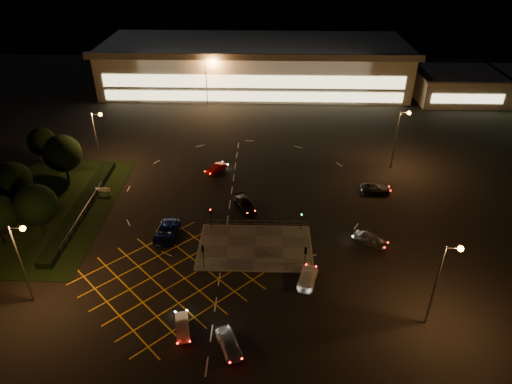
{
  "coord_description": "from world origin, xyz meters",
  "views": [
    {
      "loc": [
        3.4,
        -47.79,
        36.12
      ],
      "look_at": [
        1.82,
        8.31,
        2.0
      ],
      "focal_mm": 32.0,
      "sensor_mm": 36.0,
      "label": 1
    }
  ],
  "objects_px": {
    "signal_nw": "(211,214)",
    "signal_ne": "(302,215)",
    "signal_se": "(305,254)",
    "car_east_grey": "(376,188)",
    "car_circ_red": "(216,168)",
    "car_near_silver": "(229,343)",
    "car_queue_white": "(182,327)",
    "car_left_blue": "(166,232)",
    "signal_sw": "(203,252)",
    "car_far_dkgrey": "(245,205)",
    "car_right_silver": "(370,239)",
    "car_approach_white": "(308,277)"
  },
  "relations": [
    {
      "from": "signal_ne",
      "to": "car_approach_white",
      "type": "distance_m",
      "value": 10.27
    },
    {
      "from": "car_near_silver",
      "to": "car_left_blue",
      "type": "height_order",
      "value": "car_left_blue"
    },
    {
      "from": "signal_nw",
      "to": "signal_ne",
      "type": "bearing_deg",
      "value": 0.0
    },
    {
      "from": "signal_nw",
      "to": "car_queue_white",
      "type": "bearing_deg",
      "value": -93.01
    },
    {
      "from": "car_left_blue",
      "to": "car_right_silver",
      "type": "relative_size",
      "value": 1.29
    },
    {
      "from": "car_near_silver",
      "to": "car_approach_white",
      "type": "bearing_deg",
      "value": 26.98
    },
    {
      "from": "signal_se",
      "to": "signal_ne",
      "type": "distance_m",
      "value": 7.99
    },
    {
      "from": "signal_sw",
      "to": "car_circ_red",
      "type": "xyz_separation_m",
      "value": [
        -0.95,
        23.91,
        -1.74
      ]
    },
    {
      "from": "car_near_silver",
      "to": "car_left_blue",
      "type": "xyz_separation_m",
      "value": [
        -9.59,
        17.86,
        0.04
      ]
    },
    {
      "from": "signal_sw",
      "to": "car_circ_red",
      "type": "relative_size",
      "value": 0.83
    },
    {
      "from": "car_left_blue",
      "to": "car_far_dkgrey",
      "type": "xyz_separation_m",
      "value": [
        9.96,
        6.92,
        -0.06
      ]
    },
    {
      "from": "signal_se",
      "to": "car_far_dkgrey",
      "type": "xyz_separation_m",
      "value": [
        -7.69,
        12.9,
        -1.64
      ]
    },
    {
      "from": "car_queue_white",
      "to": "car_approach_white",
      "type": "relative_size",
      "value": 0.8
    },
    {
      "from": "signal_se",
      "to": "car_queue_white",
      "type": "relative_size",
      "value": 0.84
    },
    {
      "from": "signal_ne",
      "to": "car_right_silver",
      "type": "xyz_separation_m",
      "value": [
        8.72,
        -2.77,
        -1.62
      ]
    },
    {
      "from": "signal_se",
      "to": "car_queue_white",
      "type": "xyz_separation_m",
      "value": [
        -12.93,
        -9.79,
        -1.75
      ]
    },
    {
      "from": "car_queue_white",
      "to": "signal_sw",
      "type": "bearing_deg",
      "value": 71.36
    },
    {
      "from": "car_left_blue",
      "to": "signal_nw",
      "type": "bearing_deg",
      "value": 22.77
    },
    {
      "from": "signal_sw",
      "to": "signal_nw",
      "type": "bearing_deg",
      "value": -90.0
    },
    {
      "from": "signal_nw",
      "to": "car_near_silver",
      "type": "xyz_separation_m",
      "value": [
        3.94,
        -19.86,
        -1.62
      ]
    },
    {
      "from": "signal_se",
      "to": "car_east_grey",
      "type": "relative_size",
      "value": 0.71
    },
    {
      "from": "signal_sw",
      "to": "car_approach_white",
      "type": "height_order",
      "value": "signal_sw"
    },
    {
      "from": "car_queue_white",
      "to": "car_circ_red",
      "type": "height_order",
      "value": "car_circ_red"
    },
    {
      "from": "car_queue_white",
      "to": "car_far_dkgrey",
      "type": "xyz_separation_m",
      "value": [
        5.25,
        22.7,
        0.11
      ]
    },
    {
      "from": "car_near_silver",
      "to": "car_queue_white",
      "type": "xyz_separation_m",
      "value": [
        -4.87,
        2.08,
        -0.13
      ]
    },
    {
      "from": "signal_nw",
      "to": "car_approach_white",
      "type": "height_order",
      "value": "signal_nw"
    },
    {
      "from": "car_circ_red",
      "to": "car_left_blue",
      "type": "bearing_deg",
      "value": -67.54
    },
    {
      "from": "signal_nw",
      "to": "car_circ_red",
      "type": "xyz_separation_m",
      "value": [
        -0.95,
        15.92,
        -1.74
      ]
    },
    {
      "from": "car_east_grey",
      "to": "car_right_silver",
      "type": "bearing_deg",
      "value": 168.01
    },
    {
      "from": "car_queue_white",
      "to": "signal_nw",
      "type": "bearing_deg",
      "value": 73.8
    },
    {
      "from": "car_east_grey",
      "to": "car_near_silver",
      "type": "bearing_deg",
      "value": 148.35
    },
    {
      "from": "signal_ne",
      "to": "car_far_dkgrey",
      "type": "height_order",
      "value": "signal_ne"
    },
    {
      "from": "car_left_blue",
      "to": "car_circ_red",
      "type": "relative_size",
      "value": 1.49
    },
    {
      "from": "signal_nw",
      "to": "signal_se",
      "type": "bearing_deg",
      "value": -33.65
    },
    {
      "from": "car_queue_white",
      "to": "car_east_grey",
      "type": "relative_size",
      "value": 0.84
    },
    {
      "from": "car_circ_red",
      "to": "car_east_grey",
      "type": "xyz_separation_m",
      "value": [
        24.91,
        -5.77,
        -0.0
      ]
    },
    {
      "from": "signal_nw",
      "to": "signal_ne",
      "type": "xyz_separation_m",
      "value": [
        12.0,
        0.0,
        0.0
      ]
    },
    {
      "from": "car_queue_white",
      "to": "car_circ_red",
      "type": "xyz_separation_m",
      "value": [
        -0.02,
        33.7,
        0.01
      ]
    },
    {
      "from": "car_right_silver",
      "to": "car_approach_white",
      "type": "bearing_deg",
      "value": 163.75
    },
    {
      "from": "car_right_silver",
      "to": "car_approach_white",
      "type": "relative_size",
      "value": 0.93
    },
    {
      "from": "signal_ne",
      "to": "car_left_blue",
      "type": "xyz_separation_m",
      "value": [
        -17.65,
        -2.0,
        -1.58
      ]
    },
    {
      "from": "car_near_silver",
      "to": "car_queue_white",
      "type": "bearing_deg",
      "value": 134.22
    },
    {
      "from": "car_right_silver",
      "to": "car_far_dkgrey",
      "type": "bearing_deg",
      "value": 97.79
    },
    {
      "from": "signal_se",
      "to": "car_far_dkgrey",
      "type": "distance_m",
      "value": 15.11
    },
    {
      "from": "car_far_dkgrey",
      "to": "car_approach_white",
      "type": "bearing_deg",
      "value": -88.72
    },
    {
      "from": "car_left_blue",
      "to": "car_right_silver",
      "type": "height_order",
      "value": "car_left_blue"
    },
    {
      "from": "car_far_dkgrey",
      "to": "signal_nw",
      "type": "bearing_deg",
      "value": -157.66
    },
    {
      "from": "car_queue_white",
      "to": "car_far_dkgrey",
      "type": "height_order",
      "value": "car_far_dkgrey"
    },
    {
      "from": "signal_sw",
      "to": "car_left_blue",
      "type": "bearing_deg",
      "value": -46.64
    },
    {
      "from": "signal_ne",
      "to": "car_far_dkgrey",
      "type": "bearing_deg",
      "value": 147.39
    }
  ]
}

